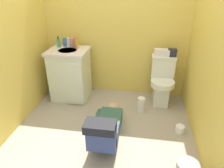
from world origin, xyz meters
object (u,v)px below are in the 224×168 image
object	(u,v)px
toilet_paper_roll	(180,129)
tissue_box	(162,52)
vanity_cabinet	(70,74)
paper_towel_roll	(141,105)
toiletry_bag	(172,53)
bottle_amber	(76,43)
person_plumber	(106,127)
toilet	(162,81)
bottle_blue	(65,42)
bottle_white	(68,42)
soap_dispenser	(59,43)
bottle_pink	(72,43)
faucet	(71,44)

from	to	relation	value
toilet_paper_roll	tissue_box	bearing A→B (deg)	107.49
vanity_cabinet	paper_towel_roll	distance (m)	1.22
toiletry_bag	bottle_amber	bearing A→B (deg)	-177.68
bottle_amber	person_plumber	bearing A→B (deg)	-57.49
paper_towel_roll	tissue_box	bearing A→B (deg)	58.12
toilet	bottle_blue	world-z (taller)	bottle_blue
vanity_cabinet	person_plumber	bearing A→B (deg)	-50.84
bottle_white	bottle_amber	bearing A→B (deg)	-25.13
vanity_cabinet	person_plumber	size ratio (longest dim) A/B	0.77
tissue_box	paper_towel_roll	bearing A→B (deg)	-121.88
toilet	vanity_cabinet	xyz separation A→B (m)	(-1.45, -0.06, 0.05)
soap_dispenser	toilet_paper_roll	xyz separation A→B (m)	(1.85, -0.79, -0.84)
bottle_blue	bottle_pink	xyz separation A→B (m)	(0.13, -0.02, 0.00)
vanity_cabinet	bottle_amber	size ratio (longest dim) A/B	4.66
faucet	person_plumber	distance (m)	1.48
bottle_amber	paper_towel_roll	distance (m)	1.36
vanity_cabinet	tissue_box	size ratio (longest dim) A/B	3.73
paper_towel_roll	toilet_paper_roll	size ratio (longest dim) A/B	2.09
toilet	bottle_amber	distance (m)	1.45
toilet	person_plumber	bearing A→B (deg)	-125.62
faucet	bottle_amber	bearing A→B (deg)	-26.87
soap_dispenser	toilet_paper_roll	distance (m)	2.18
toilet	toilet_paper_roll	size ratio (longest dim) A/B	6.82
bottle_white	toilet_paper_roll	world-z (taller)	bottle_white
tissue_box	bottle_blue	world-z (taller)	bottle_blue
vanity_cabinet	toilet	bearing A→B (deg)	2.36
bottle_blue	tissue_box	bearing A→B (deg)	-0.31
toilet	tissue_box	size ratio (longest dim) A/B	3.41
tissue_box	paper_towel_roll	size ratio (longest dim) A/B	0.96
toiletry_bag	bottle_blue	size ratio (longest dim) A/B	0.89
faucet	toiletry_bag	size ratio (longest dim) A/B	0.81
toilet	soap_dispenser	size ratio (longest dim) A/B	4.52
faucet	vanity_cabinet	bearing A→B (deg)	-88.69
vanity_cabinet	faucet	size ratio (longest dim) A/B	8.20
vanity_cabinet	paper_towel_roll	world-z (taller)	vanity_cabinet
person_plumber	toiletry_bag	size ratio (longest dim) A/B	8.59
toiletry_bag	toilet_paper_roll	bearing A→B (deg)	-82.55
faucet	bottle_pink	bearing A→B (deg)	-16.51
bottle_pink	soap_dispenser	bearing A→B (deg)	-177.45
bottle_white	toilet_paper_roll	size ratio (longest dim) A/B	1.30
toiletry_bag	bottle_amber	xyz separation A→B (m)	(-1.45, -0.06, 0.10)
vanity_cabinet	paper_towel_roll	xyz separation A→B (m)	(1.15, -0.26, -0.30)
bottle_blue	toilet_paper_roll	distance (m)	2.12
vanity_cabinet	tissue_box	xyz separation A→B (m)	(1.40, 0.15, 0.38)
person_plumber	tissue_box	xyz separation A→B (m)	(0.66, 1.07, 0.62)
bottle_blue	toiletry_bag	bearing A→B (deg)	-0.28
toiletry_bag	bottle_amber	world-z (taller)	bottle_amber
bottle_pink	person_plumber	bearing A→B (deg)	-55.77
person_plumber	tissue_box	bearing A→B (deg)	58.47
vanity_cabinet	tissue_box	world-z (taller)	tissue_box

